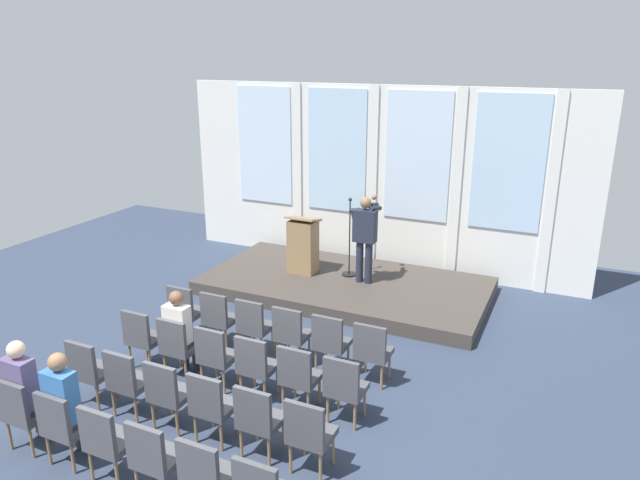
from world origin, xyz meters
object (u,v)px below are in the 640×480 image
object	(u,v)px
mic_stand	(349,259)
chair_r3_c1	(63,423)
chair_r2_c3	(211,403)
speaker	(365,233)
lectern	(303,245)
chair_r0_c0	(185,309)
chair_r3_c2	(107,439)
chair_r3_c3	(154,455)
chair_r2_c0	(89,368)
chair_r0_c1	(218,316)
chair_r0_c3	(291,332)
chair_r0_c5	(372,349)
chair_r0_c4	(330,340)
chair_r1_c4	(298,374)
chair_r1_c3	(256,363)
chair_r3_c0	(23,409)
audience_r1_c1	(180,329)
chair_r2_c4	(258,417)
chair_r2_c1	(127,379)
chair_r1_c2	(215,353)
chair_r2_c2	(168,391)
audience_r3_c0	(26,389)
chair_r1_c0	(142,335)
audience_r3_c1	(66,402)
chair_r1_c5	(344,385)
chair_r3_c4	(206,473)
chair_r1_c1	(178,344)
chair_r2_c5	(309,432)
chair_r0_c2	(254,324)

from	to	relation	value
mic_stand	chair_r3_c1	distance (m)	6.19
chair_r2_c3	speaker	bearing A→B (deg)	89.41
lectern	chair_r0_c0	xyz separation A→B (m)	(-0.66, -2.90, -0.28)
chair_r3_c2	chair_r3_c3	size ratio (longest dim) A/B	1.00
chair_r2_c0	lectern	bearing A→B (deg)	82.36
chair_r0_c1	chair_r0_c3	world-z (taller)	same
chair_r0_c5	chair_r3_c2	world-z (taller)	same
chair_r0_c4	chair_r1_c4	xyz separation A→B (m)	(0.00, -1.00, 0.00)
chair_r1_c3	chair_r3_c0	world-z (taller)	same
chair_r0_c4	chair_r3_c1	bearing A→B (deg)	-122.18
speaker	audience_r1_c1	size ratio (longest dim) A/B	1.26
chair_r0_c1	chair_r2_c4	bearing A→B (deg)	-46.66
chair_r1_c3	chair_r2_c1	world-z (taller)	same
chair_r1_c2	chair_r3_c0	world-z (taller)	same
chair_r0_c0	chair_r1_c4	size ratio (longest dim) A/B	1.00
mic_stand	chair_r2_c2	xyz separation A→B (m)	(-0.29, -5.12, -0.06)
audience_r3_c0	chair_r3_c2	size ratio (longest dim) A/B	1.47
chair_r0_c1	audience_r1_c1	bearing A→B (deg)	-90.00
chair_r0_c3	chair_r2_c3	xyz separation A→B (m)	(0.00, -2.00, 0.00)
audience_r1_c1	audience_r3_c0	world-z (taller)	audience_r3_c0
chair_r0_c1	chair_r1_c0	bearing A→B (deg)	-122.18
chair_r2_c1	audience_r3_c1	size ratio (longest dim) A/B	0.68
chair_r0_c4	chair_r2_c2	xyz separation A→B (m)	(-1.26, -2.00, 0.00)
chair_r0_c3	chair_r2_c2	distance (m)	2.10
chair_r0_c5	chair_r1_c3	size ratio (longest dim) A/B	1.00
chair_r2_c2	audience_r3_c0	distance (m)	1.58
chair_r0_c4	chair_r3_c1	size ratio (longest dim) A/B	1.00
chair_r1_c4	chair_r1_c5	distance (m)	0.63
chair_r2_c0	chair_r3_c0	world-z (taller)	same
chair_r3_c2	chair_r1_c5	bearing A→B (deg)	46.66
chair_r3_c2	chair_r3_c4	distance (m)	1.26
mic_stand	audience_r1_c1	size ratio (longest dim) A/B	1.18
chair_r0_c4	chair_r1_c0	xyz separation A→B (m)	(-2.52, -1.00, 0.00)
chair_r0_c3	chair_r3_c2	distance (m)	3.07
chair_r0_c0	audience_r3_c1	bearing A→B (deg)	-77.85
chair_r0_c4	chair_r0_c5	xyz separation A→B (m)	(0.63, 0.00, 0.00)
chair_r1_c1	chair_r2_c3	xyz separation A→B (m)	(1.26, -1.00, 0.00)
chair_r3_c3	chair_r2_c3	bearing A→B (deg)	90.00
chair_r2_c1	chair_r3_c3	distance (m)	1.61
chair_r2_c0	chair_r3_c1	xyz separation A→B (m)	(0.63, -1.00, 0.00)
chair_r2_c4	chair_r3_c0	world-z (taller)	same
chair_r2_c3	chair_r3_c1	bearing A→B (deg)	-141.52
chair_r1_c4	chair_r3_c0	bearing A→B (deg)	-141.52
chair_r0_c4	chair_r2_c5	xyz separation A→B (m)	(0.63, -2.00, 0.00)
chair_r0_c2	chair_r2_c2	xyz separation A→B (m)	(0.00, -2.00, 0.00)
chair_r2_c4	chair_r3_c2	bearing A→B (deg)	-141.52
chair_r1_c2	audience_r3_c1	size ratio (longest dim) A/B	0.68
chair_r0_c5	chair_r1_c2	bearing A→B (deg)	-152.08
speaker	chair_r0_c3	distance (m)	2.99
chair_r2_c2	chair_r2_c5	bearing A→B (deg)	0.00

